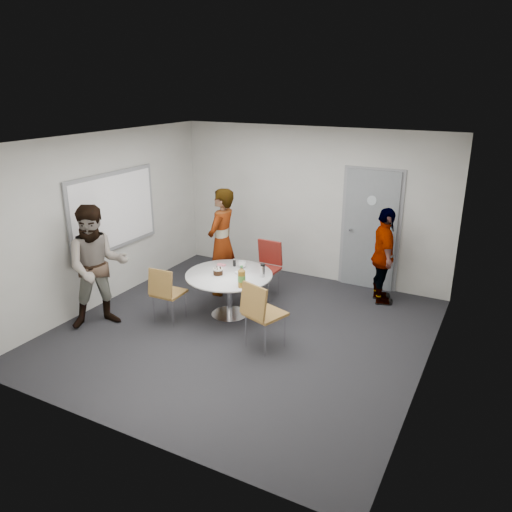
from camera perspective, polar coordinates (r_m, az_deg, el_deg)
The scene contains 15 objects.
floor at distance 7.28m, azimuth -1.52°, elevation -8.60°, with size 5.00×5.00×0.00m, color black.
ceiling at distance 6.47m, azimuth -1.73°, elevation 13.03°, with size 5.00×5.00×0.00m, color silver.
wall_back at distance 8.94m, azimuth 6.28°, elevation 5.89°, with size 5.00×5.00×0.00m, color #B1AFA8.
wall_left at distance 8.23m, azimuth -17.03°, elevation 3.97°, with size 5.00×5.00×0.00m, color #B1AFA8.
wall_right at distance 6.01m, azimuth 19.69°, elevation -1.91°, with size 5.00×5.00×0.00m, color #B1AFA8.
wall_front at distance 4.89m, azimuth -16.20°, elevation -6.43°, with size 5.00×5.00×0.00m, color #B1AFA8.
door at distance 8.68m, azimuth 12.92°, elevation 2.89°, with size 1.02×0.17×2.12m.
whiteboard at distance 8.31m, azimuth -15.94°, elevation 4.95°, with size 0.04×1.90×1.25m.
table at distance 7.50m, azimuth -2.97°, elevation -2.77°, with size 1.31×1.31×1.00m.
chair_near_left at distance 7.43m, azimuth -10.33°, elevation -3.81°, with size 0.43×0.47×0.87m.
chair_near_right at distance 6.57m, azimuth 0.48°, elevation -6.12°, with size 0.58×0.61×0.96m.
chair_far at distance 8.25m, azimuth 1.24°, elevation -0.78°, with size 0.45×0.49×0.93m.
person_main at distance 8.27m, azimuth -3.92°, elevation 1.60°, with size 0.66×0.43×1.80m, color #A5C6EA.
person_left at distance 7.48m, azimuth -17.66°, elevation -1.18°, with size 0.88×0.69×1.81m, color white.
person_right at distance 8.17m, azimuth 14.38°, elevation -0.03°, with size 0.92×0.38×1.57m, color black.
Camera 1 is at (3.16, -5.60, 3.41)m, focal length 35.00 mm.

